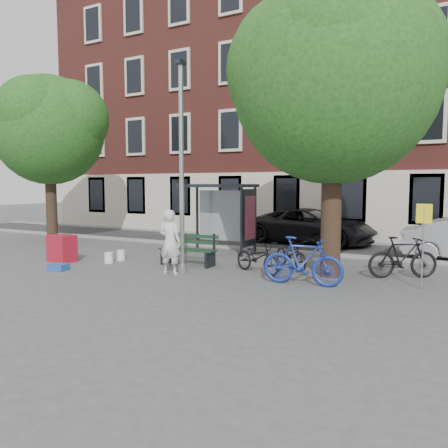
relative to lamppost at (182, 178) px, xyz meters
name	(u,v)px	position (x,y,z in m)	size (l,w,h in m)	color
ground	(182,272)	(0.00, 0.00, -2.78)	(90.00, 90.00, 0.00)	#4C4C4F
road	(271,244)	(0.00, 7.00, -2.78)	(40.00, 4.00, 0.01)	#28282B
curb_near	(252,249)	(0.00, 5.00, -2.72)	(40.00, 0.25, 0.12)	gray
curb_far	(287,238)	(0.00, 9.00, -2.72)	(40.00, 0.25, 0.12)	gray
building_row	(313,104)	(0.00, 13.00, 4.22)	(30.00, 8.00, 14.00)	brown
lamppost	(182,178)	(0.00, 0.00, 0.00)	(0.28, 0.35, 6.11)	#9EA0A3
tree_right	(334,72)	(4.01, 1.38, 2.83)	(5.76, 5.60, 8.20)	black
tree_left	(47,125)	(-8.99, 2.88, 2.43)	(5.18, 4.86, 7.40)	black
bus_shelter	(228,202)	(-0.61, 4.11, -0.87)	(2.85, 1.45, 2.62)	#1E2328
painter	(170,242)	(-0.17, -0.38, -1.84)	(0.69, 0.45, 1.89)	silver
bench	(189,251)	(-0.50, 1.13, -2.34)	(1.92, 0.70, 0.97)	#1E2328
bike_a	(257,257)	(2.00, 0.96, -2.31)	(0.63, 1.81, 0.95)	black
bike_b	(303,261)	(3.65, 0.09, -2.15)	(0.59, 2.10, 1.26)	navy
bike_c	(291,254)	(2.64, 2.07, -2.33)	(0.61, 1.74, 0.92)	black
bike_d	(403,257)	(5.84, 2.22, -2.20)	(0.55, 1.94, 1.16)	black
car_dark	(311,226)	(1.49, 7.99, -2.01)	(2.58, 5.59, 1.55)	black
red_stand	(62,248)	(-4.64, -0.33, -2.33)	(0.90, 0.60, 0.90)	maroon
blue_crate	(58,267)	(-3.50, -1.50, -2.68)	(0.55, 0.40, 0.20)	#224B9D
bucket_a	(121,255)	(-3.00, 0.73, -2.60)	(0.28, 0.28, 0.36)	white
bucket_b	(109,258)	(-3.00, 0.14, -2.60)	(0.28, 0.28, 0.36)	white
bucket_c	(65,244)	(-6.86, 1.79, -2.60)	(0.28, 0.28, 0.36)	silver
notice_sign	(424,226)	(6.40, 1.01, -1.20)	(0.37, 0.05, 2.12)	#9EA0A3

